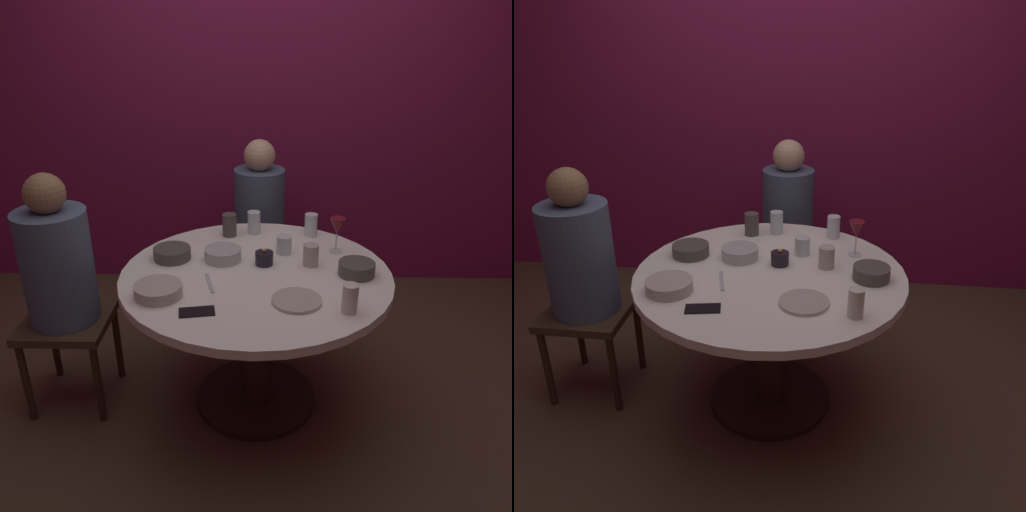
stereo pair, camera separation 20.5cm
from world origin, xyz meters
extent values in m
plane|color=#4C3828|center=(0.00, 0.00, 0.00)|extent=(8.00, 8.00, 0.00)
cube|color=maroon|center=(0.00, 1.43, 1.30)|extent=(6.00, 0.10, 2.60)
cylinder|color=white|center=(0.00, 0.00, 0.70)|extent=(1.23, 1.23, 0.04)
cylinder|color=#332319|center=(0.00, 0.00, 0.34)|extent=(0.14, 0.14, 0.68)
cylinder|color=#2D2116|center=(0.00, 0.00, 0.01)|extent=(0.60, 0.60, 0.03)
cube|color=#3F2D1E|center=(-0.91, 0.00, 0.45)|extent=(0.40, 0.40, 0.04)
cylinder|color=#475670|center=(-0.91, 0.00, 0.74)|extent=(0.32, 0.32, 0.54)
sphere|color=#8C6647|center=(-0.91, 0.00, 1.09)|extent=(0.18, 0.18, 0.18)
cylinder|color=#332319|center=(-1.08, -0.17, 0.21)|extent=(0.04, 0.04, 0.43)
cylinder|color=#332319|center=(-0.74, -0.17, 0.21)|extent=(0.04, 0.04, 0.43)
cylinder|color=#332319|center=(-1.08, 0.17, 0.21)|extent=(0.04, 0.04, 0.43)
cylinder|color=#332319|center=(-0.74, 0.17, 0.21)|extent=(0.04, 0.04, 0.43)
cube|color=#3F2D1E|center=(0.00, 0.91, 0.45)|extent=(0.40, 0.40, 0.04)
cylinder|color=#475670|center=(0.00, 0.91, 0.71)|extent=(0.31, 0.31, 0.48)
sphere|color=tan|center=(0.00, 0.91, 1.04)|extent=(0.19, 0.19, 0.19)
cylinder|color=#332319|center=(-0.17, 1.08, 0.21)|extent=(0.04, 0.04, 0.43)
cylinder|color=#332319|center=(-0.17, 0.74, 0.21)|extent=(0.04, 0.04, 0.43)
cylinder|color=#332319|center=(0.17, 1.08, 0.21)|extent=(0.04, 0.04, 0.43)
cylinder|color=#332319|center=(0.17, 0.74, 0.21)|extent=(0.04, 0.04, 0.43)
cylinder|color=black|center=(0.04, 0.08, 0.75)|extent=(0.08, 0.08, 0.06)
sphere|color=#F9D159|center=(0.04, 0.08, 0.80)|extent=(0.02, 0.02, 0.02)
cylinder|color=silver|center=(0.39, 0.23, 0.73)|extent=(0.06, 0.06, 0.01)
cylinder|color=silver|center=(0.39, 0.23, 0.77)|extent=(0.01, 0.01, 0.09)
cone|color=maroon|center=(0.39, 0.23, 0.86)|extent=(0.08, 0.08, 0.08)
cylinder|color=#B2ADA3|center=(0.17, -0.27, 0.73)|extent=(0.20, 0.20, 0.01)
cube|color=black|center=(-0.22, -0.36, 0.73)|extent=(0.15, 0.09, 0.01)
cylinder|color=#B7B7BC|center=(-0.16, 0.13, 0.75)|extent=(0.17, 0.17, 0.06)
cylinder|color=#4C4742|center=(-0.40, 0.14, 0.75)|extent=(0.18, 0.18, 0.06)
cylinder|color=#4C4742|center=(0.45, -0.01, 0.75)|extent=(0.16, 0.16, 0.06)
cylinder|color=#B2ADA3|center=(-0.40, -0.23, 0.75)|extent=(0.20, 0.20, 0.05)
cylinder|color=silver|center=(-0.02, 0.47, 0.78)|extent=(0.07, 0.07, 0.12)
cylinder|color=beige|center=(0.37, -0.34, 0.78)|extent=(0.06, 0.06, 0.12)
cylinder|color=#4C4742|center=(-0.15, 0.43, 0.78)|extent=(0.07, 0.07, 0.12)
cylinder|color=#B2ADA3|center=(0.25, 0.08, 0.77)|extent=(0.07, 0.07, 0.10)
cylinder|color=silver|center=(0.28, 0.44, 0.78)|extent=(0.07, 0.07, 0.12)
cylinder|color=silver|center=(0.13, 0.21, 0.77)|extent=(0.07, 0.07, 0.09)
cube|color=#B7B7BC|center=(-0.20, -0.12, 0.73)|extent=(0.06, 0.18, 0.01)
camera|label=1|loc=(0.05, -2.08, 1.77)|focal=35.95mm
camera|label=2|loc=(0.25, -2.06, 1.77)|focal=35.95mm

